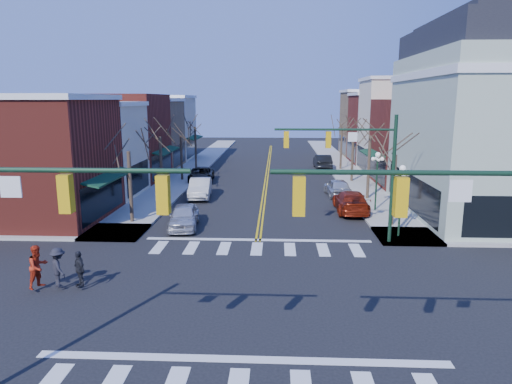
# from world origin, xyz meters

# --- Properties ---
(ground) EXTENTS (160.00, 160.00, 0.00)m
(ground) POSITION_xyz_m (0.00, 0.00, 0.00)
(ground) COLOR black
(ground) RESTS_ON ground
(sidewalk_left) EXTENTS (3.50, 70.00, 0.15)m
(sidewalk_left) POSITION_xyz_m (-8.75, 20.00, 0.07)
(sidewalk_left) COLOR #9E9B93
(sidewalk_left) RESTS_ON ground
(sidewalk_right) EXTENTS (3.50, 70.00, 0.15)m
(sidewalk_right) POSITION_xyz_m (8.75, 20.00, 0.07)
(sidewalk_right) COLOR #9E9B93
(sidewalk_right) RESTS_ON ground
(bldg_left_brick_a) EXTENTS (10.00, 8.50, 8.00)m
(bldg_left_brick_a) POSITION_xyz_m (-15.50, 11.75, 4.00)
(bldg_left_brick_a) COLOR maroon
(bldg_left_brick_a) RESTS_ON ground
(bldg_left_stucco_a) EXTENTS (10.00, 7.00, 7.50)m
(bldg_left_stucco_a) POSITION_xyz_m (-15.50, 19.50, 3.75)
(bldg_left_stucco_a) COLOR beige
(bldg_left_stucco_a) RESTS_ON ground
(bldg_left_brick_b) EXTENTS (10.00, 9.00, 8.50)m
(bldg_left_brick_b) POSITION_xyz_m (-15.50, 27.50, 4.25)
(bldg_left_brick_b) COLOR maroon
(bldg_left_brick_b) RESTS_ON ground
(bldg_left_tan) EXTENTS (10.00, 7.50, 7.80)m
(bldg_left_tan) POSITION_xyz_m (-15.50, 35.75, 3.90)
(bldg_left_tan) COLOR #9B7C55
(bldg_left_tan) RESTS_ON ground
(bldg_left_stucco_b) EXTENTS (10.00, 8.00, 8.20)m
(bldg_left_stucco_b) POSITION_xyz_m (-15.50, 43.50, 4.10)
(bldg_left_stucco_b) COLOR beige
(bldg_left_stucco_b) RESTS_ON ground
(bldg_right_brick_a) EXTENTS (10.00, 8.50, 8.00)m
(bldg_right_brick_a) POSITION_xyz_m (15.50, 25.75, 4.00)
(bldg_right_brick_a) COLOR maroon
(bldg_right_brick_a) RESTS_ON ground
(bldg_right_stucco) EXTENTS (10.00, 7.00, 10.00)m
(bldg_right_stucco) POSITION_xyz_m (15.50, 33.50, 5.00)
(bldg_right_stucco) COLOR beige
(bldg_right_stucco) RESTS_ON ground
(bldg_right_brick_b) EXTENTS (10.00, 8.00, 8.50)m
(bldg_right_brick_b) POSITION_xyz_m (15.50, 41.00, 4.25)
(bldg_right_brick_b) COLOR maroon
(bldg_right_brick_b) RESTS_ON ground
(bldg_right_tan) EXTENTS (10.00, 8.00, 9.00)m
(bldg_right_tan) POSITION_xyz_m (15.50, 49.00, 4.50)
(bldg_right_tan) COLOR #9B7C55
(bldg_right_tan) RESTS_ON ground
(victorian_corner) EXTENTS (12.25, 14.25, 13.30)m
(victorian_corner) POSITION_xyz_m (16.50, 14.50, 6.66)
(victorian_corner) COLOR #A8B9A0
(victorian_corner) RESTS_ON ground
(traffic_mast_near_right) EXTENTS (6.60, 0.28, 7.20)m
(traffic_mast_near_right) POSITION_xyz_m (5.55, -7.40, 4.71)
(traffic_mast_near_right) COLOR #14331E
(traffic_mast_near_right) RESTS_ON ground
(traffic_mast_far_right) EXTENTS (6.60, 0.28, 7.20)m
(traffic_mast_far_right) POSITION_xyz_m (5.55, 7.40, 4.71)
(traffic_mast_far_right) COLOR #14331E
(traffic_mast_far_right) RESTS_ON ground
(lamppost_corner) EXTENTS (0.36, 0.36, 4.33)m
(lamppost_corner) POSITION_xyz_m (8.20, 8.50, 2.96)
(lamppost_corner) COLOR #14331E
(lamppost_corner) RESTS_ON ground
(lamppost_midblock) EXTENTS (0.36, 0.36, 4.33)m
(lamppost_midblock) POSITION_xyz_m (8.20, 15.00, 2.96)
(lamppost_midblock) COLOR #14331E
(lamppost_midblock) RESTS_ON ground
(tree_left_a) EXTENTS (0.24, 0.24, 4.76)m
(tree_left_a) POSITION_xyz_m (-8.40, 11.00, 2.38)
(tree_left_a) COLOR #382B21
(tree_left_a) RESTS_ON ground
(tree_left_b) EXTENTS (0.24, 0.24, 5.04)m
(tree_left_b) POSITION_xyz_m (-8.40, 19.00, 2.52)
(tree_left_b) COLOR #382B21
(tree_left_b) RESTS_ON ground
(tree_left_c) EXTENTS (0.24, 0.24, 4.55)m
(tree_left_c) POSITION_xyz_m (-8.40, 27.00, 2.27)
(tree_left_c) COLOR #382B21
(tree_left_c) RESTS_ON ground
(tree_left_d) EXTENTS (0.24, 0.24, 4.90)m
(tree_left_d) POSITION_xyz_m (-8.40, 35.00, 2.45)
(tree_left_d) COLOR #382B21
(tree_left_d) RESTS_ON ground
(tree_right_a) EXTENTS (0.24, 0.24, 4.62)m
(tree_right_a) POSITION_xyz_m (8.40, 11.00, 2.31)
(tree_right_a) COLOR #382B21
(tree_right_a) RESTS_ON ground
(tree_right_b) EXTENTS (0.24, 0.24, 5.18)m
(tree_right_b) POSITION_xyz_m (8.40, 19.00, 2.59)
(tree_right_b) COLOR #382B21
(tree_right_b) RESTS_ON ground
(tree_right_c) EXTENTS (0.24, 0.24, 4.83)m
(tree_right_c) POSITION_xyz_m (8.40, 27.00, 2.42)
(tree_right_c) COLOR #382B21
(tree_right_c) RESTS_ON ground
(tree_right_d) EXTENTS (0.24, 0.24, 4.97)m
(tree_right_d) POSITION_xyz_m (8.40, 35.00, 2.48)
(tree_right_d) COLOR #382B21
(tree_right_d) RESTS_ON ground
(car_left_near) EXTENTS (2.16, 4.49, 1.48)m
(car_left_near) POSITION_xyz_m (-4.80, 10.16, 0.74)
(car_left_near) COLOR silver
(car_left_near) RESTS_ON ground
(car_left_mid) EXTENTS (2.07, 4.92, 1.58)m
(car_left_mid) POSITION_xyz_m (-5.29, 19.27, 0.79)
(car_left_mid) COLOR silver
(car_left_mid) RESTS_ON ground
(car_left_far) EXTENTS (2.74, 5.24, 1.41)m
(car_left_far) POSITION_xyz_m (-6.40, 26.63, 0.70)
(car_left_far) COLOR black
(car_left_far) RESTS_ON ground
(car_right_near) EXTENTS (2.24, 5.39, 1.56)m
(car_right_near) POSITION_xyz_m (6.40, 14.79, 0.78)
(car_right_near) COLOR maroon
(car_right_near) RESTS_ON ground
(car_right_mid) EXTENTS (2.10, 4.56, 1.52)m
(car_right_mid) POSITION_xyz_m (6.16, 20.24, 0.76)
(car_right_mid) COLOR silver
(car_right_mid) RESTS_ON ground
(car_right_far) EXTENTS (1.88, 5.07, 1.66)m
(car_right_far) POSITION_xyz_m (6.40, 35.87, 0.83)
(car_right_far) COLOR black
(car_right_far) RESTS_ON ground
(pedestrian_red_b) EXTENTS (1.01, 1.11, 1.86)m
(pedestrian_red_b) POSITION_xyz_m (-8.98, 0.24, 1.08)
(pedestrian_red_b) COLOR #AD2712
(pedestrian_red_b) RESTS_ON sidewalk_left
(pedestrian_dark_a) EXTENTS (0.92, 0.93, 1.57)m
(pedestrian_dark_a) POSITION_xyz_m (-7.30, 0.43, 0.94)
(pedestrian_dark_a) COLOR black
(pedestrian_dark_a) RESTS_ON sidewalk_left
(pedestrian_dark_b) EXTENTS (1.23, 1.25, 1.72)m
(pedestrian_dark_b) POSITION_xyz_m (-8.16, 0.34, 1.01)
(pedestrian_dark_b) COLOR black
(pedestrian_dark_b) RESTS_ON sidewalk_left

